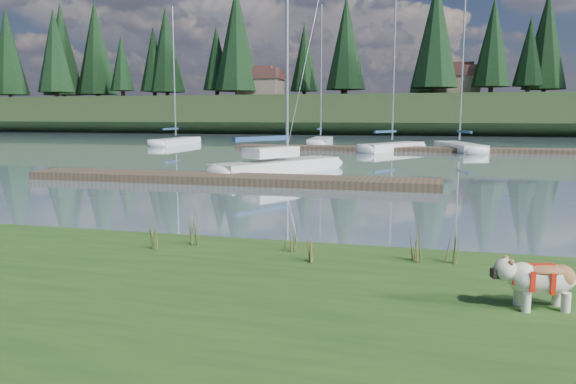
# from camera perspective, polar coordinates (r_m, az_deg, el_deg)

# --- Properties ---
(ground) EXTENTS (200.00, 200.00, 0.00)m
(ground) POSITION_cam_1_polar(r_m,az_deg,el_deg) (41.13, 9.67, 4.15)
(ground) COLOR #78919F
(ground) RESTS_ON ground
(bank) EXTENTS (60.00, 9.00, 0.35)m
(bank) POSITION_cam_1_polar(r_m,az_deg,el_deg) (6.61, -21.87, -13.83)
(bank) COLOR #2D511D
(bank) RESTS_ON ground
(ridge) EXTENTS (200.00, 20.00, 5.00)m
(ridge) POSITION_cam_1_polar(r_m,az_deg,el_deg) (83.96, 12.47, 7.60)
(ridge) COLOR #223419
(ridge) RESTS_ON ground
(bulldog) EXTENTS (1.00, 0.54, 0.59)m
(bulldog) POSITION_cam_1_polar(r_m,az_deg,el_deg) (7.07, 24.25, -7.92)
(bulldog) COLOR silver
(bulldog) RESTS_ON bank
(sailboat_main) EXTENTS (4.97, 7.66, 11.37)m
(sailboat_main) POSITION_cam_1_polar(r_m,az_deg,el_deg) (25.26, -0.18, 2.99)
(sailboat_main) COLOR white
(sailboat_main) RESTS_ON ground
(dock_near) EXTENTS (16.00, 2.00, 0.30)m
(dock_near) POSITION_cam_1_polar(r_m,az_deg,el_deg) (21.48, -6.39, 1.35)
(dock_near) COLOR #4C3D2C
(dock_near) RESTS_ON ground
(dock_far) EXTENTS (26.00, 2.20, 0.30)m
(dock_far) POSITION_cam_1_polar(r_m,az_deg,el_deg) (40.98, 12.46, 4.27)
(dock_far) COLOR #4C3D2C
(dock_far) RESTS_ON ground
(sailboat_bg_0) EXTENTS (1.76, 8.15, 11.76)m
(sailboat_bg_0) POSITION_cam_1_polar(r_m,az_deg,el_deg) (50.43, -10.98, 5.14)
(sailboat_bg_0) COLOR white
(sailboat_bg_0) RESTS_ON ground
(sailboat_bg_1) EXTENTS (2.42, 8.16, 11.99)m
(sailboat_bg_1) POSITION_cam_1_polar(r_m,az_deg,el_deg) (50.00, 3.41, 5.25)
(sailboat_bg_1) COLOR white
(sailboat_bg_1) RESTS_ON ground
(sailboat_bg_2) EXTENTS (4.82, 7.13, 11.11)m
(sailboat_bg_2) POSITION_cam_1_polar(r_m,az_deg,el_deg) (41.63, 11.00, 4.61)
(sailboat_bg_2) COLOR white
(sailboat_bg_2) RESTS_ON ground
(sailboat_bg_3) EXTENTS (3.82, 8.51, 12.26)m
(sailboat_bg_3) POSITION_cam_1_polar(r_m,az_deg,el_deg) (42.92, 16.70, 4.51)
(sailboat_bg_3) COLOR white
(sailboat_bg_3) RESTS_ON ground
(weed_0) EXTENTS (0.17, 0.14, 0.63)m
(weed_0) POSITION_cam_1_polar(r_m,az_deg,el_deg) (9.76, -9.54, -3.73)
(weed_0) COLOR #475B23
(weed_0) RESTS_ON bank
(weed_1) EXTENTS (0.17, 0.14, 0.55)m
(weed_1) POSITION_cam_1_polar(r_m,az_deg,el_deg) (9.12, 0.21, -4.66)
(weed_1) COLOR #475B23
(weed_1) RESTS_ON bank
(weed_2) EXTENTS (0.17, 0.14, 0.62)m
(weed_2) POSITION_cam_1_polar(r_m,az_deg,el_deg) (8.72, 12.95, -5.23)
(weed_2) COLOR #475B23
(weed_2) RESTS_ON bank
(weed_3) EXTENTS (0.17, 0.14, 0.57)m
(weed_3) POSITION_cam_1_polar(r_m,az_deg,el_deg) (9.55, -13.43, -4.23)
(weed_3) COLOR #475B23
(weed_3) RESTS_ON bank
(weed_4) EXTENTS (0.17, 0.14, 0.50)m
(weed_4) POSITION_cam_1_polar(r_m,az_deg,el_deg) (8.52, 2.49, -5.70)
(weed_4) COLOR #475B23
(weed_4) RESTS_ON bank
(weed_5) EXTENTS (0.17, 0.14, 0.67)m
(weed_5) POSITION_cam_1_polar(r_m,az_deg,el_deg) (8.76, 16.50, -5.17)
(weed_5) COLOR #475B23
(weed_5) RESTS_ON bank
(mud_lip) EXTENTS (60.00, 0.50, 0.14)m
(mud_lip) POSITION_cam_1_polar(r_m,az_deg,el_deg) (10.32, -7.04, -6.15)
(mud_lip) COLOR #33281C
(mud_lip) RESTS_ON ground
(conifer_0) EXTENTS (5.72, 5.72, 14.15)m
(conifer_0) POSITION_cam_1_polar(r_m,az_deg,el_deg) (98.09, -22.61, 13.13)
(conifer_0) COLOR #382619
(conifer_0) RESTS_ON ridge
(conifer_1) EXTENTS (4.40, 4.40, 11.30)m
(conifer_1) POSITION_cam_1_polar(r_m,az_deg,el_deg) (93.25, -13.49, 12.98)
(conifer_1) COLOR #382619
(conifer_1) RESTS_ON ridge
(conifer_2) EXTENTS (6.60, 6.60, 16.05)m
(conifer_2) POSITION_cam_1_polar(r_m,az_deg,el_deg) (84.68, -5.25, 15.24)
(conifer_2) COLOR #382619
(conifer_2) RESTS_ON ridge
(conifer_3) EXTENTS (4.84, 4.84, 12.25)m
(conifer_3) POSITION_cam_1_polar(r_m,az_deg,el_deg) (84.51, 5.63, 14.02)
(conifer_3) COLOR #382619
(conifer_3) RESTS_ON ridge
(conifer_4) EXTENTS (6.16, 6.16, 15.10)m
(conifer_4) POSITION_cam_1_polar(r_m,az_deg,el_deg) (77.60, 14.76, 15.37)
(conifer_4) COLOR #382619
(conifer_4) RESTS_ON ridge
(conifer_5) EXTENTS (3.96, 3.96, 10.35)m
(conifer_5) POSITION_cam_1_polar(r_m,az_deg,el_deg) (82.07, 23.34, 12.98)
(conifer_5) COLOR #382619
(conifer_5) RESTS_ON ridge
(house_0) EXTENTS (6.30, 5.30, 4.65)m
(house_0) POSITION_cam_1_polar(r_m,az_deg,el_deg) (85.02, -2.79, 11.01)
(house_0) COLOR gray
(house_0) RESTS_ON ridge
(house_1) EXTENTS (6.30, 5.30, 4.65)m
(house_1) POSITION_cam_1_polar(r_m,az_deg,el_deg) (82.04, 16.77, 10.81)
(house_1) COLOR gray
(house_1) RESTS_ON ridge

